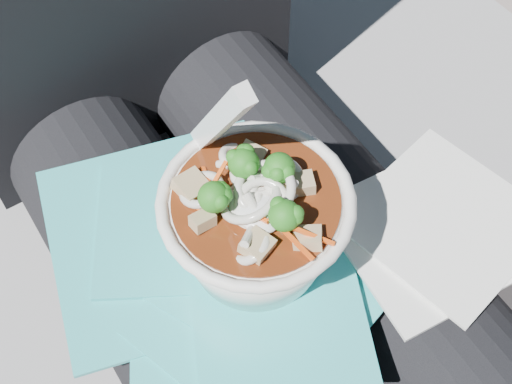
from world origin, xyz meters
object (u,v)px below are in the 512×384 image
stone_ledge (208,297)px  plastic_bag (222,269)px  person_body (220,199)px  lap (275,290)px  udon_bowl (256,219)px

stone_ledge → plastic_bag: plastic_bag is taller
stone_ledge → person_body: bearing=-90.0°
lap → plastic_bag: 0.09m
stone_ledge → person_body: (0.00, -0.06, 0.32)m
udon_bowl → lap: bearing=-6.2°
stone_ledge → udon_bowl: udon_bowl is taller
person_body → udon_bowl: person_body is taller
person_body → plastic_bag: bearing=-119.0°
plastic_bag → person_body: bearing=61.0°
stone_ledge → lap: (0.00, -0.15, 0.29)m
lap → udon_bowl: 0.14m
lap → plastic_bag: (-0.05, 0.01, 0.08)m
udon_bowl → person_body: bearing=78.1°
person_body → plastic_bag: (-0.05, -0.09, 0.05)m
stone_ledge → lap: bearing=-90.0°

